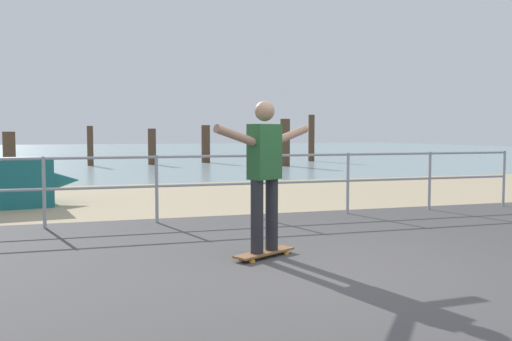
{
  "coord_description": "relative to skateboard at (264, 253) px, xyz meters",
  "views": [
    {
      "loc": [
        -2.39,
        -4.87,
        1.4
      ],
      "look_at": [
        -0.25,
        2.0,
        0.9
      ],
      "focal_mm": 39.13,
      "sensor_mm": 36.0,
      "label": 1
    }
  ],
  "objects": [
    {
      "name": "groyne_post_3",
      "position": [
        3.41,
        18.86,
        0.78
      ],
      "size": [
        0.39,
        0.39,
        1.7
      ],
      "primitive_type": "cylinder",
      "color": "#513826",
      "rests_on": "ground"
    },
    {
      "name": "sea_surface",
      "position": [
        0.5,
        34.11,
        -0.07
      ],
      "size": [
        72.0,
        50.0,
        0.04
      ],
      "primitive_type": "cube",
      "color": "#849EA3",
      "rests_on": "ground"
    },
    {
      "name": "groyne_post_0",
      "position": [
        -4.09,
        13.22,
        0.64
      ],
      "size": [
        0.38,
        0.38,
        1.41
      ],
      "primitive_type": "cylinder",
      "color": "#513826",
      "rests_on": "ground"
    },
    {
      "name": "groyne_post_1",
      "position": [
        -1.59,
        17.97,
        0.75
      ],
      "size": [
        0.24,
        0.24,
        1.64
      ],
      "primitive_type": "cylinder",
      "color": "#513826",
      "rests_on": "ground"
    },
    {
      "name": "beach_strip",
      "position": [
        0.5,
        6.11,
        -0.07
      ],
      "size": [
        24.0,
        6.0,
        0.04
      ],
      "primitive_type": "cube",
      "color": "tan",
      "rests_on": "ground"
    },
    {
      "name": "groyne_post_5",
      "position": [
        8.41,
        18.53,
        1.03
      ],
      "size": [
        0.29,
        0.29,
        2.2
      ],
      "primitive_type": "cylinder",
      "color": "#513826",
      "rests_on": "ground"
    },
    {
      "name": "railing_fence",
      "position": [
        -0.83,
        2.71,
        0.63
      ],
      "size": [
        12.85,
        0.05,
        1.05
      ],
      "color": "#9EA0A5",
      "rests_on": "ground"
    },
    {
      "name": "ground_plane",
      "position": [
        0.5,
        -1.89,
        -0.07
      ],
      "size": [
        24.0,
        10.0,
        0.04
      ],
      "primitive_type": "cube",
      "color": "#474444",
      "rests_on": "ground"
    },
    {
      "name": "groyne_post_4",
      "position": [
        5.91,
        15.34,
        0.89
      ],
      "size": [
        0.39,
        0.39,
        1.92
      ],
      "primitive_type": "cylinder",
      "color": "#513826",
      "rests_on": "ground"
    },
    {
      "name": "groyne_post_2",
      "position": [
        0.91,
        18.0,
        0.7
      ],
      "size": [
        0.34,
        0.34,
        1.54
      ],
      "primitive_type": "cylinder",
      "color": "#513826",
      "rests_on": "ground"
    },
    {
      "name": "skateboarder",
      "position": [
        0.0,
        -0.0,
        0.95
      ],
      "size": [
        1.3,
        0.79,
        1.65
      ],
      "color": "#26262B",
      "rests_on": "skateboard"
    },
    {
      "name": "skateboard",
      "position": [
        0.0,
        0.0,
        0.0
      ],
      "size": [
        0.79,
        0.57,
        0.08
      ],
      "color": "brown",
      "rests_on": "ground"
    }
  ]
}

